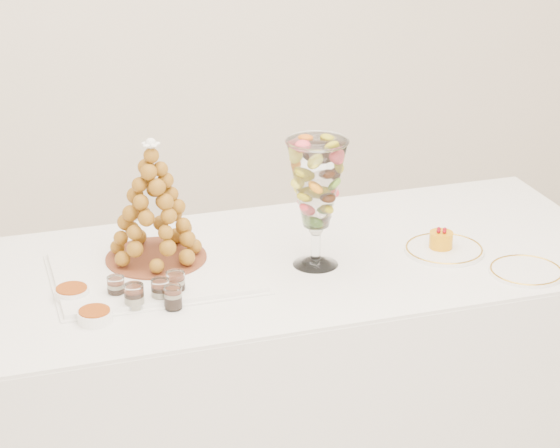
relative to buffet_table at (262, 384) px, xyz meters
name	(u,v)px	position (x,y,z in m)	size (l,w,h in m)	color
buffet_table	(262,384)	(0.00, 0.00, 0.00)	(2.22, 0.92, 0.84)	white
lace_tray	(155,272)	(-0.32, 0.01, 0.43)	(0.58, 0.43, 0.02)	white
macaron_vase	(317,186)	(0.16, -0.05, 0.67)	(0.18, 0.18, 0.39)	white
cake_plate	(444,250)	(0.56, -0.08, 0.43)	(0.25, 0.25, 0.01)	white
spare_plate	(526,271)	(0.73, -0.29, 0.42)	(0.22, 0.22, 0.01)	white
verrine_a	(116,288)	(-0.45, -0.11, 0.45)	(0.05, 0.05, 0.07)	white
verrine_b	(160,291)	(-0.34, -0.17, 0.45)	(0.05, 0.05, 0.07)	white
verrine_c	(176,284)	(-0.29, -0.14, 0.46)	(0.05, 0.05, 0.07)	white
verrine_d	(134,297)	(-0.41, -0.19, 0.46)	(0.05, 0.05, 0.07)	white
verrine_e	(173,297)	(-0.31, -0.21, 0.45)	(0.05, 0.05, 0.07)	white
ramekin_back	(72,294)	(-0.57, -0.07, 0.44)	(0.10, 0.10, 0.03)	white
ramekin_front	(95,316)	(-0.53, -0.23, 0.43)	(0.10, 0.10, 0.03)	white
croquembouche	(153,202)	(-0.30, 0.08, 0.62)	(0.30, 0.30, 0.38)	brown
mousse_cake	(441,239)	(0.56, -0.07, 0.46)	(0.07, 0.07, 0.06)	orange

